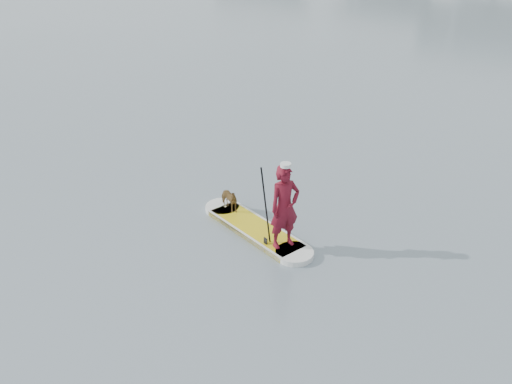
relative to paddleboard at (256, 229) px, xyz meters
The scene contains 6 objects.
ground 1.94m from the paddleboard, behind, with size 140.00×140.00×0.00m, color slate.
paddleboard is the anchor object (origin of this frame).
paddler 1.33m from the paddleboard, 11.84° to the right, with size 0.66×0.43×1.82m, color maroon.
white_cap 2.12m from the paddleboard, 11.84° to the right, with size 0.22×0.22×0.07m, color silver.
dog 1.07m from the paddleboard, 168.16° to the left, with size 0.30×0.66×0.56m, color brown.
paddle 1.01m from the paddleboard, 34.75° to the right, with size 0.10×0.30×2.00m.
Camera 1 is at (8.63, -8.54, 6.72)m, focal length 40.00 mm.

